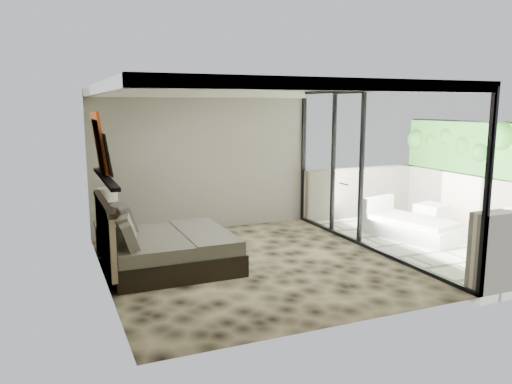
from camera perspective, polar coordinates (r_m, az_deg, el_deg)
name	(u,v)px	position (r m, az deg, el deg)	size (l,w,h in m)	color
floor	(252,264)	(8.08, -0.49, -8.21)	(5.00, 5.00, 0.00)	black
ceiling	(251,86)	(7.69, -0.52, 11.98)	(4.50, 5.00, 0.02)	silver
back_wall	(204,161)	(10.09, -5.94, 3.51)	(4.50, 0.02, 2.80)	gray
left_wall	(102,187)	(7.22, -17.18, 0.60)	(0.02, 5.00, 2.80)	gray
glass_wall	(372,170)	(8.86, 13.08, 2.43)	(0.08, 5.00, 2.80)	white
terrace_slab	(434,243)	(10.08, 19.70, -5.48)	(3.00, 5.00, 0.12)	beige
parapet_far	(489,206)	(10.90, 25.13, -1.43)	(0.30, 5.00, 1.10)	beige
foliage_hedge	(494,150)	(10.76, 25.55, 4.33)	(0.36, 4.60, 1.10)	#326D22
picture_ledge	(105,178)	(7.31, -16.83, 1.52)	(0.12, 2.20, 0.05)	black
bed	(164,248)	(7.92, -10.49, -6.32)	(1.96, 1.90, 1.08)	black
nightstand	(111,238)	(8.98, -16.27, -5.12)	(0.49, 0.49, 0.49)	black
table_lamp	(108,200)	(8.86, -16.56, -0.94)	(0.33, 0.33, 0.61)	black
abstract_canvas	(99,142)	(7.71, -17.50, 5.46)	(0.04, 0.90, 0.90)	#A0340D
framed_print	(106,154)	(7.36, -16.73, 4.14)	(0.03, 0.50, 0.60)	black
ottoman	(431,217)	(10.76, 19.39, -2.72)	(0.54, 0.54, 0.54)	white
lounger	(409,226)	(10.05, 17.09, -3.77)	(1.30, 1.92, 0.69)	silver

